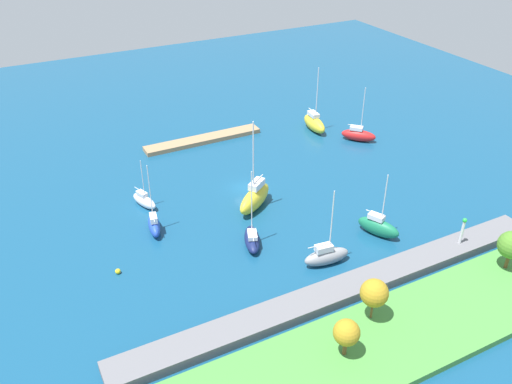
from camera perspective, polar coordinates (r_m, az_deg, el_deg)
water at (r=82.02m, az=-1.32°, el=0.42°), size 160.00×160.00×0.00m
pier_dock at (r=96.82m, az=-5.65°, el=5.60°), size 21.54×2.96×0.77m
breakwater at (r=63.21m, az=9.59°, el=-10.15°), size 55.93×3.72×1.24m
shoreline_park at (r=58.95m, az=14.38°, el=-14.85°), size 60.82×10.88×0.80m
harbor_beacon at (r=71.79m, az=21.20°, el=-3.69°), size 0.56×0.56×3.73m
park_tree_center at (r=53.91m, az=9.64°, el=-14.59°), size 2.67×2.67×4.22m
park_tree_east at (r=69.77m, az=25.66°, el=-5.13°), size 3.35×3.35×5.04m
park_tree_west at (r=57.72m, az=12.51°, el=-10.48°), size 3.02×3.02×4.95m
sailboat_yellow_far_north at (r=76.37m, az=-0.13°, el=-0.58°), size 7.69×6.40×13.67m
sailboat_red_lone_south at (r=98.16m, az=10.87°, el=6.03°), size 5.76×5.94×10.02m
sailboat_blue_mid_basin at (r=72.98m, az=-10.83°, el=-3.41°), size 2.49×5.29×9.98m
sailboat_gray_by_breakwater at (r=66.73m, az=7.52°, el=-6.76°), size 6.11×2.58×10.42m
sailboat_green_outer_mooring at (r=72.89m, az=12.91°, el=-3.62°), size 4.24×6.09×9.27m
sailboat_navy_center_basin at (r=69.40m, az=-0.42°, el=-5.02°), size 3.95×6.10×10.74m
sailboat_white_lone_north at (r=78.82m, az=-11.84°, el=-0.89°), size 3.06×5.11×7.54m
sailboat_yellow_west_end at (r=100.91m, az=6.24°, el=7.33°), size 2.84×7.17×12.20m
mooring_buoy_yellow at (r=67.30m, az=-14.52°, el=-8.19°), size 0.66×0.66×0.66m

